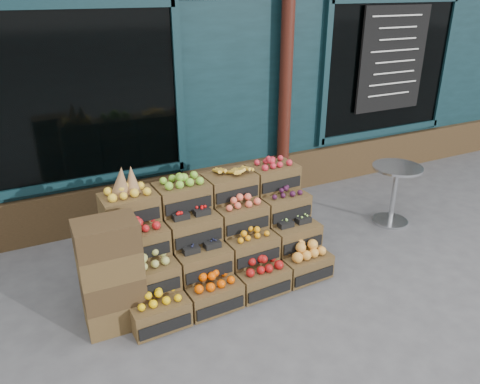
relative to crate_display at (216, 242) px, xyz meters
name	(u,v)px	position (x,y,z in m)	size (l,w,h in m)	color
ground	(285,283)	(0.61, -0.46, -0.43)	(60.00, 60.00, 0.00)	#4D4D50
shop_facade	(138,21)	(0.61, 4.65, 1.97)	(12.00, 6.24, 4.80)	black
crate_display	(216,242)	(0.00, 0.00, 0.00)	(2.26, 1.16, 1.40)	#4F3B1F
spare_crates	(111,275)	(-1.18, -0.29, 0.12)	(0.56, 0.39, 1.09)	#4F3B1F
bistro_table	(395,188)	(2.65, 0.13, 0.07)	(0.64, 0.64, 0.81)	#B4B7BC
shopkeeper	(53,149)	(-1.30, 2.48, 0.51)	(0.69, 0.45, 1.88)	#1D682F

